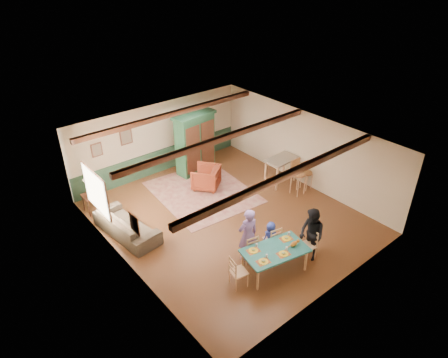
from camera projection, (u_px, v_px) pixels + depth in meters
floor at (228, 217)px, 12.78m from camera, size 8.00×8.00×0.00m
wall_back at (159, 139)px, 14.75m from camera, size 7.00×0.02×2.70m
wall_left at (124, 226)px, 10.17m from camera, size 0.02×8.00×2.70m
wall_right at (305, 149)px, 14.01m from camera, size 0.02×8.00×2.70m
ceiling at (229, 141)px, 11.41m from camera, size 7.00×8.00×0.02m
wainscot_back at (161, 160)px, 15.19m from camera, size 6.95×0.03×0.90m
ceiling_beam_front at (288, 174)px, 9.92m from camera, size 6.95×0.16×0.16m
ceiling_beam_mid at (220, 139)px, 11.72m from camera, size 6.95×0.16×0.16m
ceiling_beam_back at (172, 114)px, 13.45m from camera, size 6.95×0.16×0.16m
window_left at (96, 191)px, 11.22m from camera, size 0.06×1.60×1.30m
picture_left_wall at (134, 224)px, 9.59m from camera, size 0.04×0.42×0.52m
picture_back_a at (126, 137)px, 13.79m from camera, size 0.45×0.04×0.55m
picture_back_b at (97, 150)px, 13.26m from camera, size 0.38×0.04×0.48m
dining_table at (274, 260)px, 10.52m from camera, size 1.85×1.26×0.71m
dining_chair_far_left at (249, 247)px, 10.83m from camera, size 0.47×0.49×0.90m
dining_chair_far_right at (272, 239)px, 11.14m from camera, size 0.47×0.49×0.90m
dining_chair_end_left at (239, 271)px, 10.03m from camera, size 0.49×0.47×0.90m
dining_chair_end_right at (307, 245)px, 10.91m from camera, size 0.49×0.47×0.90m
person_man at (248, 235)px, 10.71m from camera, size 0.66×0.50×1.63m
person_woman at (311, 234)px, 10.78m from camera, size 0.73×0.86×1.56m
person_child at (270, 237)px, 11.18m from camera, size 0.51×0.39×0.95m
cat at (294, 243)px, 10.44m from camera, size 0.36×0.20×0.17m
place_setting_near_left at (263, 260)px, 9.92m from camera, size 0.43×0.35×0.11m
place_setting_near_center at (284, 253)px, 10.17m from camera, size 0.43×0.35×0.11m
place_setting_far_left at (253, 249)px, 10.28m from camera, size 0.43×0.35×0.11m
place_setting_far_right at (286, 237)px, 10.70m from camera, size 0.43×0.35×0.11m
area_rug at (203, 192)px, 14.08m from camera, size 3.32×3.84×0.01m
armoire at (195, 143)px, 14.84m from camera, size 1.71×0.84×2.33m
armchair at (206, 177)px, 14.15m from camera, size 1.26×1.26×0.83m
sofa at (127, 225)px, 11.88m from camera, size 1.17×2.41×0.68m
end_table at (92, 203)px, 12.93m from camera, size 0.51×0.51×0.63m
table_lamp at (89, 187)px, 12.63m from camera, size 0.33×0.33×0.57m
counter_table at (281, 171)px, 14.40m from camera, size 1.23×0.76×0.99m
bar_stool_left at (298, 178)px, 13.68m from camera, size 0.46×0.50×1.28m
bar_stool_right at (307, 176)px, 14.05m from camera, size 0.36×0.40×1.02m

